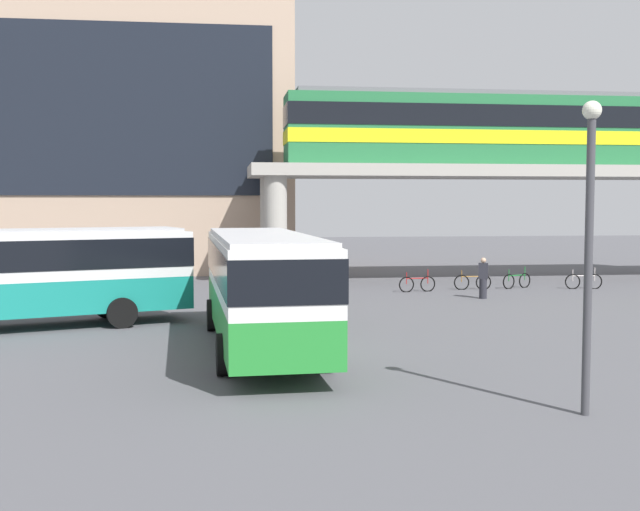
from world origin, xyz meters
The scene contains 12 objects.
ground_plane centered at (0.00, 10.00, 0.00)m, with size 120.00×120.00×0.00m, color #515156.
station_building centered at (-10.23, 28.30, 8.28)m, with size 25.02×12.47×16.56m.
elevated_platform centered at (13.68, 18.50, 5.03)m, with size 28.20×5.51×5.98m.
train centered at (14.26, 18.50, 7.95)m, with size 25.67×2.96×3.84m.
bus_main centered at (-0.81, 0.03, 1.99)m, with size 3.14×11.15×3.22m.
bus_secondary centered at (-8.44, 4.56, 1.99)m, with size 11.27×5.96×3.22m.
bicycle_brown centered at (9.82, 13.80, 0.36)m, with size 1.79×0.12×1.04m.
bicycle_red centered at (7.02, 13.27, 0.36)m, with size 1.78×0.33×1.04m.
bicycle_silver centered at (15.14, 13.45, 0.36)m, with size 1.79×0.23×1.04m.
bicycle_green centered at (12.10, 14.11, 0.36)m, with size 1.66×0.78×1.04m.
pedestrian_by_bike_rack centered at (9.16, 10.43, 0.82)m, with size 0.47×0.38×1.75m.
lamp_post centered at (5.00, -7.50, 3.56)m, with size 0.36×0.36×5.99m.
Camera 1 is at (-1.97, -21.57, 4.08)m, focal length 44.06 mm.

